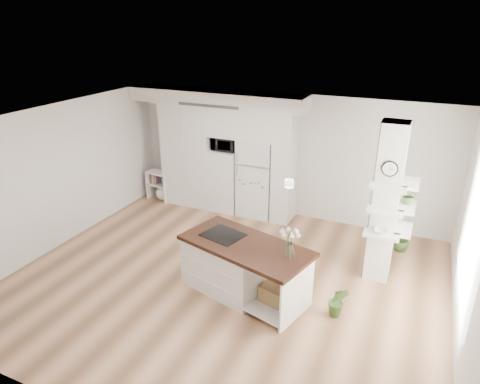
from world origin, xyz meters
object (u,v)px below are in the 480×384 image
Objects in this scene: kitchen_island at (234,263)px; floor_plant_a at (338,301)px; bookshelf at (161,187)px; refrigerator at (257,177)px.

kitchen_island is 4.17× the size of floor_plant_a.
bookshelf is (-3.20, 2.65, -0.17)m from kitchen_island.
kitchen_island is at bearing 179.79° from floor_plant_a.
refrigerator is at bearing 120.07° from kitchen_island.
refrigerator is at bearing 11.42° from bookshelf.
floor_plant_a is (4.89, -2.66, -0.04)m from bookshelf.
refrigerator is 2.52m from bookshelf.
kitchen_island is 3.17× the size of bookshelf.
floor_plant_a is (2.44, -2.85, -0.61)m from refrigerator.
bookshelf is at bearing 151.46° from floor_plant_a.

